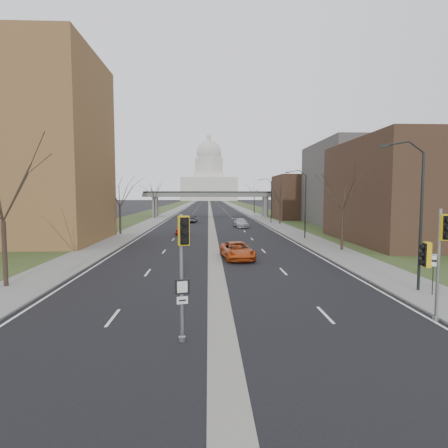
{
  "coord_description": "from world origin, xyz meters",
  "views": [
    {
      "loc": [
        -0.54,
        -15.15,
        5.76
      ],
      "look_at": [
        0.44,
        8.49,
        3.86
      ],
      "focal_mm": 30.0,
      "sensor_mm": 36.0,
      "label": 1
    }
  ],
  "objects": [
    {
      "name": "car_left_near",
      "position": [
        -4.35,
        38.19,
        0.68
      ],
      "size": [
        1.63,
        4.02,
        1.37
      ],
      "primitive_type": "imported",
      "rotation": [
        0.0,
        0.0,
        3.14
      ],
      "color": "red",
      "rests_on": "ground"
    },
    {
      "name": "tree_right_c",
      "position": [
        13.0,
        95.0,
        7.04
      ],
      "size": [
        7.65,
        7.65,
        9.99
      ],
      "color": "#382B21",
      "rests_on": "sidewalk_right"
    },
    {
      "name": "streetlight_near",
      "position": [
        10.99,
        6.0,
        6.95
      ],
      "size": [
        2.61,
        0.2,
        8.7
      ],
      "color": "black",
      "rests_on": "sidewalk_right"
    },
    {
      "name": "ground",
      "position": [
        0.0,
        0.0,
        0.0
      ],
      "size": [
        700.0,
        700.0,
        0.0
      ],
      "primitive_type": "plane",
      "color": "black",
      "rests_on": "ground"
    },
    {
      "name": "grass_verge_right",
      "position": [
        18.0,
        150.0,
        0.05
      ],
      "size": [
        8.0,
        600.0,
        0.1
      ],
      "primitive_type": "cube",
      "color": "#283E1C",
      "rests_on": "ground"
    },
    {
      "name": "signal_pole_median",
      "position": [
        -1.51,
        -1.14,
        3.47
      ],
      "size": [
        0.66,
        0.83,
        4.98
      ],
      "rotation": [
        0.0,
        0.0,
        0.28
      ],
      "color": "gray",
      "rests_on": "ground"
    },
    {
      "name": "car_right_near",
      "position": [
        2.0,
        17.59,
        0.76
      ],
      "size": [
        3.13,
        5.7,
        1.51
      ],
      "primitive_type": "imported",
      "rotation": [
        0.0,
        0.0,
        0.12
      ],
      "color": "#B44313",
      "rests_on": "ground"
    },
    {
      "name": "commercial_block_far",
      "position": [
        22.0,
        70.0,
        5.0
      ],
      "size": [
        14.0,
        14.0,
        10.0
      ],
      "primitive_type": "cube",
      "color": "#442F1F",
      "rests_on": "ground"
    },
    {
      "name": "streetlight_mid",
      "position": [
        10.99,
        32.0,
        6.95
      ],
      "size": [
        2.61,
        0.2,
        8.7
      ],
      "color": "black",
      "rests_on": "sidewalk_right"
    },
    {
      "name": "commercial_block_mid",
      "position": [
        28.0,
        52.0,
        7.5
      ],
      "size": [
        18.0,
        22.0,
        15.0
      ],
      "primitive_type": "cube",
      "color": "#4E4C47",
      "rests_on": "ground"
    },
    {
      "name": "pedestrian_bridge",
      "position": [
        0.0,
        80.0,
        4.84
      ],
      "size": [
        34.0,
        3.0,
        6.45
      ],
      "color": "slate",
      "rests_on": "ground"
    },
    {
      "name": "median_strip",
      "position": [
        0.0,
        150.0,
        0.0
      ],
      "size": [
        1.2,
        600.0,
        0.02
      ],
      "primitive_type": "cube",
      "color": "gray",
      "rests_on": "ground"
    },
    {
      "name": "streetlight_far",
      "position": [
        10.99,
        58.0,
        6.95
      ],
      "size": [
        2.61,
        0.2,
        8.7
      ],
      "color": "black",
      "rests_on": "sidewalk_right"
    },
    {
      "name": "tree_right_b",
      "position": [
        13.0,
        55.0,
        5.82
      ],
      "size": [
        6.3,
        6.3,
        8.22
      ],
      "color": "#382B21",
      "rests_on": "sidewalk_right"
    },
    {
      "name": "road_surface",
      "position": [
        0.0,
        150.0,
        0.01
      ],
      "size": [
        20.0,
        600.0,
        0.01
      ],
      "primitive_type": "cube",
      "color": "black",
      "rests_on": "ground"
    },
    {
      "name": "signal_pole_right",
      "position": [
        9.54,
        0.81,
        3.34
      ],
      "size": [
        0.88,
        0.99,
        5.11
      ],
      "rotation": [
        0.0,
        0.0,
        -0.12
      ],
      "color": "gray",
      "rests_on": "ground"
    },
    {
      "name": "tree_right_a",
      "position": [
        13.0,
        22.0,
        6.64
      ],
      "size": [
        7.2,
        7.2,
        9.4
      ],
      "color": "#382B21",
      "rests_on": "sidewalk_right"
    },
    {
      "name": "sidewalk_left",
      "position": [
        -12.0,
        150.0,
        0.06
      ],
      "size": [
        4.0,
        600.0,
        0.12
      ],
      "primitive_type": "cube",
      "color": "gray",
      "rests_on": "ground"
    },
    {
      "name": "grass_verge_left",
      "position": [
        -18.0,
        150.0,
        0.05
      ],
      "size": [
        8.0,
        600.0,
        0.1
      ],
      "primitive_type": "cube",
      "color": "#283E1C",
      "rests_on": "ground"
    },
    {
      "name": "tree_left_c",
      "position": [
        -13.0,
        72.0,
        7.04
      ],
      "size": [
        7.65,
        7.65,
        9.99
      ],
      "color": "#382B21",
      "rests_on": "sidewalk_left"
    },
    {
      "name": "tree_left_b",
      "position": [
        -13.0,
        38.0,
        6.23
      ],
      "size": [
        6.75,
        6.75,
        8.81
      ],
      "color": "#382B21",
      "rests_on": "sidewalk_left"
    },
    {
      "name": "car_left_far",
      "position": [
        -3.8,
        60.4,
        0.75
      ],
      "size": [
        2.04,
        4.67,
        1.49
      ],
      "primitive_type": "imported",
      "rotation": [
        0.0,
        0.0,
        3.04
      ],
      "color": "black",
      "rests_on": "ground"
    },
    {
      "name": "sidewalk_right",
      "position": [
        12.0,
        150.0,
        0.06
      ],
      "size": [
        4.0,
        600.0,
        0.12
      ],
      "primitive_type": "cube",
      "color": "gray",
      "rests_on": "ground"
    },
    {
      "name": "car_right_mid",
      "position": [
        5.06,
        49.05,
        0.75
      ],
      "size": [
        2.48,
        5.3,
        1.5
      ],
      "primitive_type": "imported",
      "rotation": [
        0.0,
        0.0,
        0.07
      ],
      "color": "#A5A4AC",
      "rests_on": "ground"
    },
    {
      "name": "capitol",
      "position": [
        0.0,
        320.0,
        18.6
      ],
      "size": [
        48.0,
        42.0,
        55.75
      ],
      "color": "beige",
      "rests_on": "ground"
    },
    {
      "name": "speed_limit_sign",
      "position": [
        11.97,
        4.89,
        1.66
      ],
      "size": [
        0.47,
        0.18,
        2.25
      ],
      "rotation": [
        0.0,
        0.0,
        -0.32
      ],
      "color": "black",
      "rests_on": "sidewalk_right"
    },
    {
      "name": "commercial_block_near",
      "position": [
        24.0,
        28.0,
        6.0
      ],
      "size": [
        16.0,
        20.0,
        12.0
      ],
      "primitive_type": "cube",
      "color": "#442F1F",
      "rests_on": "ground"
    },
    {
      "name": "tree_left_a",
      "position": [
        -13.0,
        8.0,
        6.64
      ],
      "size": [
        7.2,
        7.2,
        9.4
      ],
      "color": "#382B21",
      "rests_on": "sidewalk_left"
    }
  ]
}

